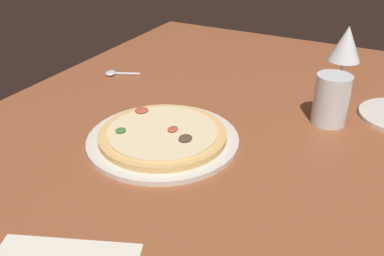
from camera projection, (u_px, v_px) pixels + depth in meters
dining_table at (220, 149)px, 87.43cm from camera, size 150.00×110.00×4.00cm
pizza_main at (163, 137)px, 85.50cm from camera, size 30.44×30.44×3.32cm
wine_glass_far at (346, 45)px, 105.66cm from camera, size 8.01×8.01×15.77cm
water_glass at (331, 102)px, 90.98cm from camera, size 7.40×7.40×10.94cm
spoon at (115, 73)px, 117.68cm from camera, size 6.08×9.68×1.00cm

